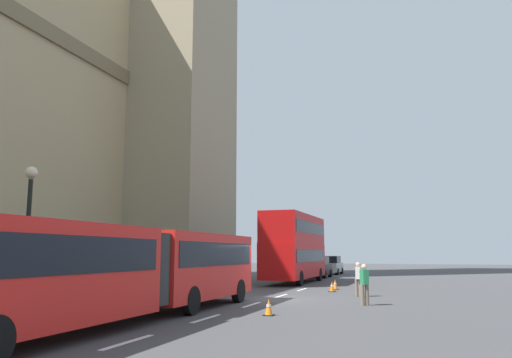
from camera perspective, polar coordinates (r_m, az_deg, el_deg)
ground_plane at (r=23.65m, az=1.56°, el=-13.76°), size 160.00×160.00×0.00m
lane_centre_marking at (r=19.09m, az=-2.86°, el=-14.98°), size 25.20×0.16×0.01m
articulated_bus at (r=16.62m, az=-14.00°, el=-9.69°), size 16.15×2.54×2.90m
double_decker_bus at (r=36.58m, az=4.51°, el=-7.65°), size 10.14×2.54×4.90m
sedan_lead at (r=44.65m, az=7.19°, el=-10.07°), size 4.40×1.86×1.85m
sedan_trailing at (r=51.76m, az=8.71°, el=-9.83°), size 4.40×1.86×1.85m
traffic_cone_west at (r=17.67m, az=1.48°, el=-14.60°), size 0.36×0.36×0.58m
traffic_cone_middle at (r=28.59m, az=8.78°, el=-12.19°), size 0.36×0.36×0.58m
traffic_cone_east at (r=30.40m, az=9.14°, el=-11.96°), size 0.36×0.36×0.58m
street_lamp at (r=19.53m, az=-24.89°, el=-5.09°), size 0.44×0.44×5.27m
pedestrian_near_cones at (r=21.40m, az=12.43°, el=-11.66°), size 0.47×0.41×1.69m
pedestrian_by_kerb at (r=25.59m, az=11.75°, el=-11.14°), size 0.40×0.36×1.69m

